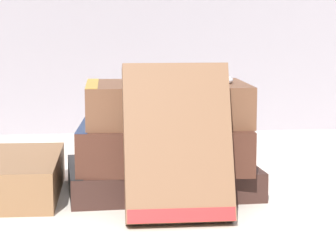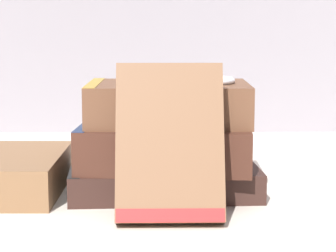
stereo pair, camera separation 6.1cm
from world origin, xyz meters
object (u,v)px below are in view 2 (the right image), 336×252
at_px(reading_glasses, 135,163).
at_px(book_flat_top, 163,103).
at_px(pocket_watch, 210,80).
at_px(book_leaning_front, 170,148).
at_px(book_flat_middle, 160,145).
at_px(book_flat_bottom, 158,178).

bearing_deg(reading_glasses, book_flat_top, -91.83).
relative_size(book_flat_top, pocket_watch, 3.03).
bearing_deg(book_leaning_front, pocket_watch, 66.57).
bearing_deg(book_flat_middle, reading_glasses, 105.41).
relative_size(book_flat_bottom, book_flat_middle, 1.11).
distance_m(book_flat_top, reading_glasses, 0.17).
xyz_separation_m(book_flat_bottom, book_leaning_front, (0.01, -0.10, 0.05)).
xyz_separation_m(book_flat_top, pocket_watch, (0.05, -0.00, 0.02)).
xyz_separation_m(book_flat_top, reading_glasses, (-0.03, 0.14, -0.09)).
height_order(book_flat_bottom, book_flat_top, book_flat_top).
relative_size(book_flat_top, book_leaning_front, 1.18).
bearing_deg(book_flat_middle, book_leaning_front, -80.73).
xyz_separation_m(book_leaning_front, reading_glasses, (-0.04, 0.24, -0.06)).
relative_size(book_flat_bottom, book_leaning_front, 1.42).
bearing_deg(reading_glasses, book_flat_middle, -93.67).
relative_size(book_flat_bottom, pocket_watch, 3.64).
xyz_separation_m(book_leaning_front, pocket_watch, (0.04, 0.10, 0.05)).
xyz_separation_m(book_flat_middle, pocket_watch, (0.05, 0.01, 0.07)).
bearing_deg(pocket_watch, reading_glasses, 118.98).
bearing_deg(reading_glasses, book_flat_bottom, -93.45).
bearing_deg(book_flat_middle, pocket_watch, 10.83).
height_order(book_flat_middle, book_leaning_front, book_leaning_front).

